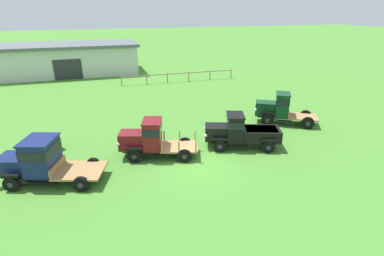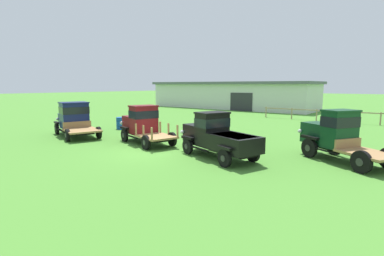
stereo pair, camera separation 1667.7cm
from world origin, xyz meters
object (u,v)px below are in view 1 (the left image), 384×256
Objects in this scene: farm_shed at (38,60)px; oil_drum_beside_row at (56,142)px; vintage_truck_foreground_near at (39,160)px; vintage_truck_second_in_line at (149,138)px; vintage_truck_far_side at (279,108)px; vintage_truck_midrow_center at (241,131)px.

farm_shed reaches higher than oil_drum_beside_row.
farm_shed reaches higher than vintage_truck_foreground_near.
farm_shed is 24.34m from oil_drum_beside_row.
farm_shed is 5.16× the size of vintage_truck_second_in_line.
vintage_truck_foreground_near is 16.21m from vintage_truck_far_side.
farm_shed is 5.09× the size of vintage_truck_midrow_center.
farm_shed is 27.94m from vintage_truck_foreground_near.
oil_drum_beside_row is at bearing 153.40° from vintage_truck_second_in_line.
vintage_truck_far_side reaches higher than vintage_truck_foreground_near.
vintage_truck_far_side is 4.97× the size of oil_drum_beside_row.
vintage_truck_far_side is at bearing -51.18° from farm_shed.
vintage_truck_second_in_line reaches higher than vintage_truck_midrow_center.
oil_drum_beside_row is (3.95, -23.97, -1.49)m from farm_shed.
vintage_truck_midrow_center is 1.05× the size of vintage_truck_far_side.
farm_shed reaches higher than vintage_truck_midrow_center.
vintage_truck_far_side reaches higher than vintage_truck_midrow_center.
farm_shed is at bearing 97.52° from vintage_truck_foreground_near.
vintage_truck_foreground_near is at bearing -82.48° from farm_shed.
vintage_truck_foreground_near reaches higher than vintage_truck_second_in_line.
oil_drum_beside_row is (0.30, 3.71, -0.71)m from vintage_truck_foreground_near.
vintage_truck_second_in_line is (9.30, -26.65, -0.82)m from farm_shed.
farm_shed is 30.98m from vintage_truck_midrow_center.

